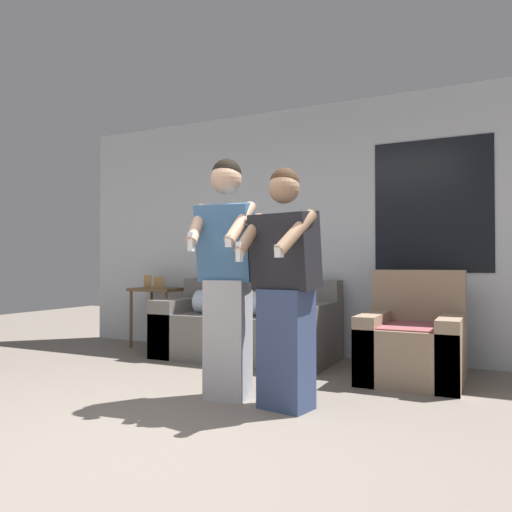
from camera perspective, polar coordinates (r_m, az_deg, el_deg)
The scene contains 7 objects.
ground_plane at distance 2.82m, azimuth -14.90°, elevation -21.22°, with size 14.00×14.00×0.00m, color slate.
wall_back at distance 5.42m, azimuth 7.46°, elevation 2.99°, with size 6.15×0.07×2.70m.
couch at distance 5.25m, azimuth -1.09°, elevation -8.28°, with size 1.83×0.89×0.82m.
armchair at distance 4.51m, azimuth 17.52°, elevation -9.50°, with size 0.81×0.90×0.93m.
side_table at distance 6.07m, azimuth -11.12°, elevation -4.55°, with size 0.58×0.47×0.85m.
person_left at distance 3.63m, azimuth -3.35°, elevation -2.14°, with size 0.46×0.52×1.75m.
person_right at distance 3.39m, azimuth 3.32°, elevation -3.61°, with size 0.50×0.54×1.64m.
Camera 1 is at (1.72, -2.01, 0.98)m, focal length 35.00 mm.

